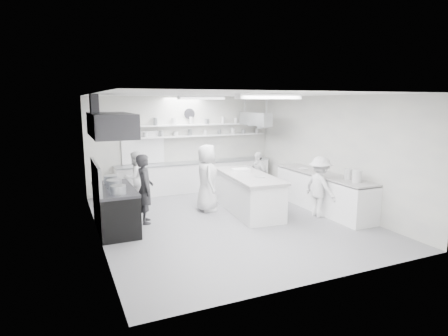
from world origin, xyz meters
name	(u,v)px	position (x,y,z in m)	size (l,w,h in m)	color
floor	(229,220)	(0.00, 0.00, -0.01)	(6.00, 7.00, 0.02)	gray
ceiling	(229,94)	(0.00, 0.00, 3.01)	(6.00, 7.00, 0.02)	white
wall_back	(183,144)	(0.00, 3.50, 1.50)	(6.00, 0.04, 3.00)	silver
wall_front	(324,191)	(0.00, -3.50, 1.50)	(6.00, 0.04, 3.00)	silver
wall_left	(96,168)	(-3.00, 0.00, 1.50)	(0.04, 7.00, 3.00)	silver
wall_right	(330,152)	(3.00, 0.00, 1.50)	(0.04, 7.00, 3.00)	silver
stove	(115,210)	(-2.60, 0.40, 0.45)	(0.80, 1.80, 0.90)	black
exhaust_hood	(111,125)	(-2.60, 0.40, 2.35)	(0.85, 2.00, 0.50)	#343439
back_counter	(196,176)	(0.30, 3.20, 0.46)	(5.00, 0.60, 0.92)	white
shelf_lower	(205,135)	(0.70, 3.37, 1.75)	(4.20, 0.26, 0.04)	white
shelf_upper	(205,125)	(0.70, 3.37, 2.10)	(4.20, 0.26, 0.04)	white
pass_through_window	(143,147)	(-1.30, 3.48, 1.45)	(1.30, 0.04, 1.00)	black
wall_clock	(189,114)	(0.20, 3.46, 2.45)	(0.32, 0.32, 0.05)	silver
right_counter	(323,192)	(2.65, -0.20, 0.47)	(0.74, 3.30, 0.94)	white
pot_rack	(255,119)	(2.00, 2.40, 2.30)	(0.30, 1.60, 0.40)	#9DA1A7
light_fixture_front	(269,96)	(0.00, -1.80, 2.94)	(1.30, 0.25, 0.10)	white
light_fixture_rear	(201,98)	(0.00, 1.80, 2.94)	(1.30, 0.25, 0.10)	white
prep_island	(248,194)	(0.76, 0.44, 0.47)	(0.95, 2.54, 0.94)	white
stove_pot	(114,185)	(-2.60, 0.38, 1.03)	(0.34, 0.34, 0.23)	#9DA1A7
cook_stove	(145,189)	(-1.88, 0.62, 0.82)	(0.60, 0.39, 1.64)	#2B2B2D
cook_back	(135,178)	(-1.76, 2.44, 0.74)	(0.72, 0.56, 1.48)	silver
cook_island_left	(207,178)	(-0.18, 0.97, 0.88)	(0.86, 0.56, 1.75)	silver
cook_island_right	(258,176)	(1.54, 1.31, 0.71)	(0.83, 0.35, 1.42)	silver
cook_right	(320,187)	(2.19, -0.66, 0.76)	(0.98, 0.56, 1.51)	silver
bowl_island_a	(260,178)	(0.86, 0.03, 0.97)	(0.25, 0.25, 0.06)	#9DA1A7
bowl_island_b	(245,172)	(0.90, 0.89, 0.97)	(0.20, 0.20, 0.06)	white
bowl_right	(303,169)	(2.54, 0.56, 0.97)	(0.24, 0.24, 0.06)	white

